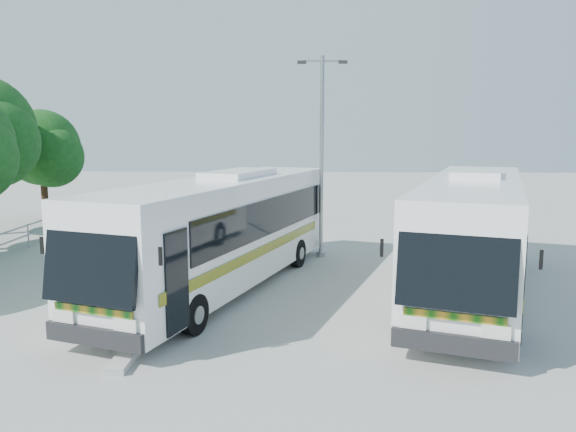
{
  "coord_description": "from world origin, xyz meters",
  "views": [
    {
      "loc": [
        1.49,
        -16.28,
        4.76
      ],
      "look_at": [
        0.82,
        2.54,
        1.91
      ],
      "focal_mm": 35.0,
      "sensor_mm": 36.0,
      "label": 1
    }
  ],
  "objects_px": {
    "tree_far_e": "(43,148)",
    "coach_main": "(225,229)",
    "coach_adjacent": "(472,231)",
    "lamppost": "(322,148)"
  },
  "relations": [
    {
      "from": "tree_far_e",
      "to": "coach_main",
      "type": "xyz_separation_m",
      "value": [
        11.62,
        -12.98,
        -2.05
      ]
    },
    {
      "from": "coach_adjacent",
      "to": "lamppost",
      "type": "distance_m",
      "value": 6.74
    },
    {
      "from": "tree_far_e",
      "to": "coach_adjacent",
      "type": "xyz_separation_m",
      "value": [
        18.99,
        -13.08,
        -2.03
      ]
    },
    {
      "from": "coach_main",
      "to": "lamppost",
      "type": "xyz_separation_m",
      "value": [
        3.01,
        4.51,
        2.3
      ]
    },
    {
      "from": "coach_adjacent",
      "to": "lamppost",
      "type": "relative_size",
      "value": 1.65
    },
    {
      "from": "tree_far_e",
      "to": "coach_adjacent",
      "type": "bearing_deg",
      "value": -34.56
    },
    {
      "from": "tree_far_e",
      "to": "lamppost",
      "type": "distance_m",
      "value": 16.91
    },
    {
      "from": "coach_main",
      "to": "coach_adjacent",
      "type": "height_order",
      "value": "coach_adjacent"
    },
    {
      "from": "lamppost",
      "to": "coach_main",
      "type": "bearing_deg",
      "value": -123.23
    },
    {
      "from": "coach_main",
      "to": "coach_adjacent",
      "type": "relative_size",
      "value": 0.99
    }
  ]
}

